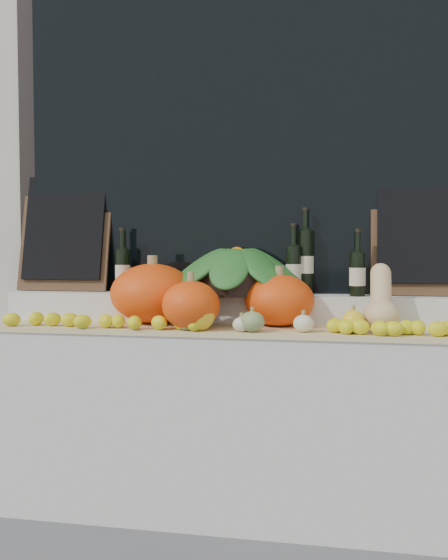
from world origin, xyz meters
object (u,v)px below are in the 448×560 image
at_px(produce_bowl, 237,270).
at_px(wine_bottle_tall, 305,262).
at_px(pumpkin_right, 279,300).
at_px(butternut_squash, 381,304).
at_px(pumpkin_left, 153,293).

xyz_separation_m(produce_bowl, wine_bottle_tall, (0.33, 0.05, 0.04)).
bearing_deg(pumpkin_right, wine_bottle_tall, 62.46).
distance_m(pumpkin_right, butternut_squash, 0.46).
bearing_deg(produce_bowl, pumpkin_left, -158.12).
relative_size(pumpkin_left, produce_bowl, 0.57).
relative_size(pumpkin_right, butternut_squash, 1.10).
bearing_deg(pumpkin_left, butternut_squash, -4.70).
relative_size(pumpkin_left, pumpkin_right, 1.25).
distance_m(butternut_squash, produce_bowl, 0.73).
xyz_separation_m(pumpkin_left, produce_bowl, (0.39, 0.15, 0.11)).
xyz_separation_m(pumpkin_right, wine_bottle_tall, (0.11, 0.20, 0.18)).
xyz_separation_m(pumpkin_right, butternut_squash, (0.45, -0.09, 0.00)).
height_order(pumpkin_left, pumpkin_right, pumpkin_left).
relative_size(pumpkin_right, produce_bowl, 0.46).
bearing_deg(pumpkin_left, produce_bowl, 21.88).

